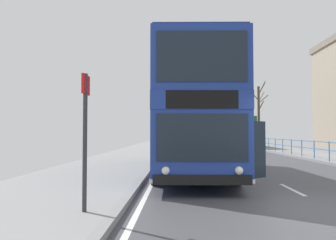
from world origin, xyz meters
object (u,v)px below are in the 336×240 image
Objects in this scene: background_bus_far_lane at (235,132)px; bare_tree_far_00 at (259,113)px; double_decker_bus_main at (190,115)px; bus_stop_sign_near at (85,126)px.

bare_tree_far_00 is at bearing 39.30° from background_bus_far_lane.
double_decker_bus_main is 1.38× the size of bare_tree_far_00.
bare_tree_far_00 is at bearing 71.41° from bus_stop_sign_near.
background_bus_far_lane reaches higher than bus_stop_sign_near.
bare_tree_far_00 reaches higher than bus_stop_sign_near.
bus_stop_sign_near is at bearing -108.59° from bare_tree_far_00.
background_bus_far_lane is 30.66m from bus_stop_sign_near.
bus_stop_sign_near is (-7.68, -29.68, -0.01)m from background_bus_far_lane.
bare_tree_far_00 reaches higher than double_decker_bus_main.
bus_stop_sign_near is 0.34× the size of bare_tree_far_00.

